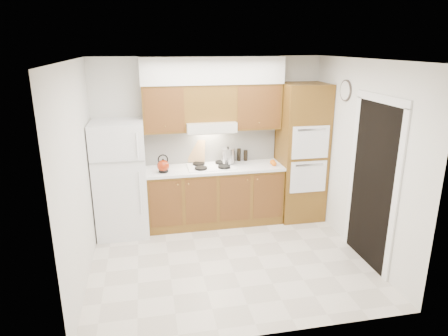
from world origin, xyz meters
name	(u,v)px	position (x,y,z in m)	size (l,w,h in m)	color
floor	(229,259)	(0.00, 0.00, 0.00)	(3.60, 3.60, 0.00)	beige
ceiling	(230,60)	(0.00, 0.00, 2.60)	(3.60, 3.60, 0.00)	white
wall_back	(210,140)	(0.00, 1.50, 1.30)	(3.60, 0.02, 2.60)	silver
wall_left	(78,176)	(-1.80, 0.00, 1.30)	(0.02, 3.00, 2.60)	silver
wall_right	(361,159)	(1.80, 0.00, 1.30)	(0.02, 3.00, 2.60)	silver
fridge	(121,179)	(-1.41, 1.14, 0.86)	(0.75, 0.72, 1.72)	white
base_cabinets	(215,196)	(0.02, 1.20, 0.45)	(2.11, 0.60, 0.90)	brown
countertop	(215,168)	(0.03, 1.19, 0.92)	(2.13, 0.62, 0.04)	white
backsplash	(211,145)	(0.02, 1.49, 1.22)	(2.11, 0.03, 0.56)	white
oven_cabinet	(301,153)	(1.44, 1.18, 1.10)	(0.70, 0.65, 2.20)	brown
upper_cab_left	(164,109)	(-0.71, 1.33, 1.85)	(0.63, 0.33, 0.70)	brown
upper_cab_right	(256,106)	(0.72, 1.33, 1.85)	(0.73, 0.33, 0.70)	brown
range_hood	(210,126)	(-0.02, 1.27, 1.57)	(0.75, 0.45, 0.15)	silver
upper_cab_over_hood	(209,102)	(-0.02, 1.33, 1.92)	(0.75, 0.33, 0.55)	brown
soffit	(212,70)	(0.03, 1.32, 2.40)	(2.13, 0.36, 0.40)	silver
cooktop	(211,166)	(-0.02, 1.21, 0.95)	(0.74, 0.50, 0.01)	white
doorway	(372,186)	(1.79, -0.35, 1.05)	(0.02, 0.90, 2.10)	black
wall_clock	(346,91)	(1.79, 0.55, 2.15)	(0.30, 0.30, 0.02)	#3F3833
kettle	(163,166)	(-0.77, 1.07, 1.04)	(0.18, 0.18, 0.18)	maroon
cutting_board	(197,151)	(-0.22, 1.45, 1.14)	(0.27, 0.02, 0.36)	tan
stock_pot	(228,156)	(0.26, 1.30, 1.08)	(0.22, 0.22, 0.22)	#B3B3B7
condiment_a	(239,155)	(0.47, 1.45, 1.04)	(0.06, 0.06, 0.21)	black
condiment_b	(233,156)	(0.38, 1.45, 1.03)	(0.06, 0.06, 0.18)	black
condiment_c	(246,155)	(0.59, 1.44, 1.03)	(0.06, 0.06, 0.18)	black
orange_near	(274,164)	(0.95, 1.06, 0.98)	(0.08, 0.08, 0.08)	orange
orange_far	(273,162)	(0.95, 1.13, 0.98)	(0.09, 0.09, 0.09)	orange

